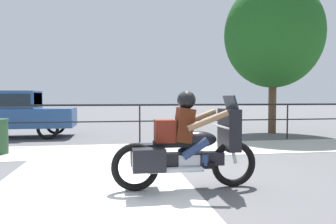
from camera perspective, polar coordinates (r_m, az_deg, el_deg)
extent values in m
plane|color=#565659|center=(5.72, -0.85, -11.95)|extent=(120.00, 120.00, 0.00)
cube|color=#B7B2A8|center=(9.03, -4.13, -6.54)|extent=(44.00, 2.40, 0.01)
cube|color=silver|center=(5.48, -12.93, -12.64)|extent=(3.16, 6.00, 0.01)
cube|color=black|center=(10.46, -4.96, 1.23)|extent=(36.00, 0.04, 0.06)
cube|color=black|center=(10.49, -4.95, -1.61)|extent=(36.00, 0.03, 0.04)
cylinder|color=black|center=(10.49, -4.94, -1.94)|extent=(0.05, 0.05, 1.22)
cylinder|color=black|center=(12.03, 20.07, -1.51)|extent=(0.05, 0.05, 1.22)
torus|color=black|center=(5.42, 11.34, -8.81)|extent=(0.74, 0.11, 0.74)
torus|color=black|center=(5.09, -5.70, -9.53)|extent=(0.74, 0.11, 0.74)
cube|color=black|center=(5.18, 3.10, -8.18)|extent=(1.20, 0.22, 0.20)
cube|color=silver|center=(5.19, 3.45, -8.71)|extent=(0.34, 0.26, 0.26)
ellipsoid|color=black|center=(5.17, 5.16, -4.78)|extent=(0.61, 0.30, 0.26)
cube|color=black|center=(5.11, 1.38, -5.55)|extent=(0.69, 0.28, 0.08)
cube|color=black|center=(5.31, 10.59, -2.99)|extent=(0.20, 0.58, 0.65)
cube|color=#1E232B|center=(5.30, 10.83, 1.61)|extent=(0.10, 0.49, 0.24)
cylinder|color=silver|center=(5.26, 9.16, -2.49)|extent=(0.04, 0.70, 0.04)
cylinder|color=silver|center=(5.01, 1.37, -10.05)|extent=(0.87, 0.09, 0.09)
cube|color=black|center=(4.84, -3.37, -8.34)|extent=(0.48, 0.28, 0.33)
cube|color=black|center=(5.31, -3.93, -7.37)|extent=(0.48, 0.28, 0.33)
cylinder|color=silver|center=(5.36, 11.07, -5.93)|extent=(0.19, 0.06, 0.55)
cube|color=#4C1E0F|center=(5.10, 2.77, -2.25)|extent=(0.31, 0.36, 0.55)
sphere|color=#8C6647|center=(5.09, 3.22, 1.86)|extent=(0.23, 0.23, 0.23)
sphere|color=black|center=(5.09, 3.22, 2.09)|extent=(0.29, 0.29, 0.29)
cylinder|color=navy|center=(5.03, 4.81, -6.37)|extent=(0.44, 0.13, 0.34)
cylinder|color=navy|center=(5.10, 6.45, -8.28)|extent=(0.11, 0.11, 0.17)
cube|color=black|center=(5.13, 6.99, -9.21)|extent=(0.20, 0.10, 0.09)
cylinder|color=navy|center=(5.32, 4.01, -5.88)|extent=(0.44, 0.13, 0.34)
cylinder|color=navy|center=(5.38, 5.57, -7.69)|extent=(0.11, 0.11, 0.17)
cube|color=black|center=(5.41, 6.08, -8.58)|extent=(0.20, 0.10, 0.09)
cylinder|color=#8C6647|center=(4.88, 6.97, -1.52)|extent=(0.63, 0.09, 0.31)
cylinder|color=#8C6647|center=(5.45, 5.18, -1.08)|extent=(0.63, 0.09, 0.31)
cube|color=maroon|center=(5.05, -0.56, -3.31)|extent=(0.31, 0.30, 0.35)
cube|color=#284C84|center=(12.89, -25.30, -0.91)|extent=(4.22, 1.70, 0.67)
cube|color=#284C84|center=(12.94, -26.43, 1.94)|extent=(2.19, 1.49, 0.62)
cube|color=#19232D|center=(12.67, -21.77, 2.02)|extent=(0.04, 1.32, 0.50)
cube|color=#19232D|center=(12.94, -26.43, 1.94)|extent=(2.02, 1.53, 0.40)
torus|color=black|center=(11.86, -20.20, -2.72)|extent=(0.74, 0.11, 0.74)
torus|color=black|center=(13.39, -18.97, -2.11)|extent=(0.74, 0.11, 0.74)
cylinder|color=brown|center=(13.73, 17.71, 1.36)|extent=(0.30, 0.30, 2.35)
ellipsoid|color=#1E561E|center=(13.95, 17.87, 12.78)|extent=(3.85, 3.85, 4.24)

